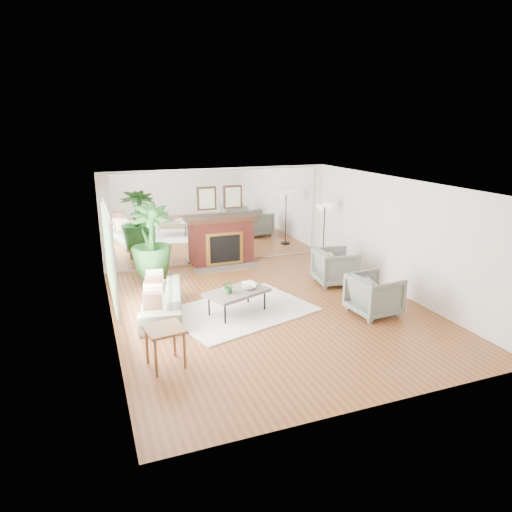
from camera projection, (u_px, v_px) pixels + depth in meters
name	position (u px, v px, depth m)	size (l,w,h in m)	color
ground	(270.00, 310.00, 9.16)	(7.00, 7.00, 0.00)	brown
wall_left	(109.00, 266.00, 7.79)	(0.02, 7.00, 2.50)	white
wall_right	(399.00, 237.00, 9.82)	(0.02, 7.00, 2.50)	white
wall_back	(220.00, 216.00, 11.94)	(6.00, 0.02, 2.50)	white
mirror_panel	(220.00, 217.00, 11.92)	(5.40, 0.04, 2.40)	silver
window_panel	(109.00, 254.00, 8.13)	(0.04, 2.40, 1.50)	#B2E09E
fireplace	(223.00, 240.00, 11.90)	(1.85, 0.83, 2.05)	maroon
area_rug	(241.00, 310.00, 9.08)	(2.68, 1.91, 0.03)	white
coffee_table	(237.00, 293.00, 8.84)	(1.37, 1.08, 0.48)	#6B6155
sofa	(161.00, 301.00, 8.82)	(1.96, 0.77, 0.57)	#6C725B
armchair_back	(335.00, 267.00, 10.54)	(0.87, 0.90, 0.82)	slate
armchair_front	(374.00, 295.00, 8.85)	(0.85, 0.88, 0.80)	slate
side_table	(165.00, 334.00, 6.90)	(0.64, 0.64, 0.64)	brown
potted_ficus	(151.00, 243.00, 10.19)	(1.06, 1.06, 1.92)	black
floor_lamp	(325.00, 214.00, 11.62)	(0.53, 0.29, 1.62)	black
tabletop_plant	(229.00, 287.00, 8.67)	(0.24, 0.21, 0.27)	#2F6826
fruit_bowl	(248.00, 287.00, 8.92)	(0.27, 0.27, 0.07)	brown
book	(245.00, 284.00, 9.15)	(0.23, 0.31, 0.02)	brown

